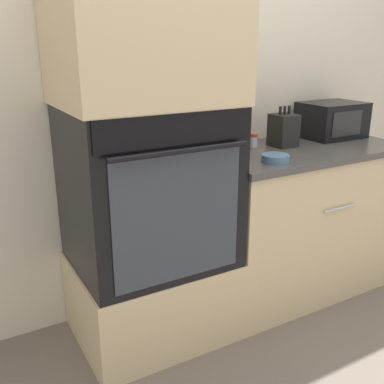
% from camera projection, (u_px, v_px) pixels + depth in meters
% --- Properties ---
extents(ground_plane, '(12.00, 12.00, 0.00)m').
position_uv_depth(ground_plane, '(245.00, 339.00, 2.30)').
color(ground_plane, '#6B6056').
extents(wall_back, '(8.00, 0.05, 2.50)m').
position_uv_depth(wall_back, '(184.00, 79.00, 2.42)').
color(wall_back, beige).
rests_on(wall_back, ground_plane).
extents(oven_cabinet_base, '(0.75, 0.60, 0.41)m').
position_uv_depth(oven_cabinet_base, '(152.00, 296.00, 2.30)').
color(oven_cabinet_base, beige).
rests_on(oven_cabinet_base, ground_plane).
extents(wall_oven, '(0.73, 0.64, 0.76)m').
position_uv_depth(wall_oven, '(149.00, 186.00, 2.11)').
color(wall_oven, black).
rests_on(wall_oven, oven_cabinet_base).
extents(oven_cabinet_upper, '(0.75, 0.60, 0.58)m').
position_uv_depth(oven_cabinet_upper, '(144.00, 35.00, 1.90)').
color(oven_cabinet_upper, beige).
rests_on(oven_cabinet_upper, wall_oven).
extents(counter_unit, '(1.18, 0.63, 0.88)m').
position_uv_depth(counter_unit, '(296.00, 219.00, 2.68)').
color(counter_unit, beige).
rests_on(counter_unit, ground_plane).
extents(microwave, '(0.38, 0.29, 0.21)m').
position_uv_depth(microwave, '(332.00, 120.00, 2.76)').
color(microwave, black).
rests_on(microwave, counter_unit).
extents(knife_block, '(0.13, 0.14, 0.23)m').
position_uv_depth(knife_block, '(283.00, 130.00, 2.52)').
color(knife_block, black).
rests_on(knife_block, counter_unit).
extents(bowl, '(0.14, 0.14, 0.04)m').
position_uv_depth(bowl, '(275.00, 158.00, 2.21)').
color(bowl, '#517599').
rests_on(bowl, counter_unit).
extents(condiment_jar_near, '(0.04, 0.04, 0.10)m').
position_uv_depth(condiment_jar_near, '(233.00, 138.00, 2.53)').
color(condiment_jar_near, silver).
rests_on(condiment_jar_near, counter_unit).
extents(condiment_jar_mid, '(0.05, 0.05, 0.07)m').
position_uv_depth(condiment_jar_mid, '(253.00, 141.00, 2.52)').
color(condiment_jar_mid, silver).
rests_on(condiment_jar_mid, counter_unit).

